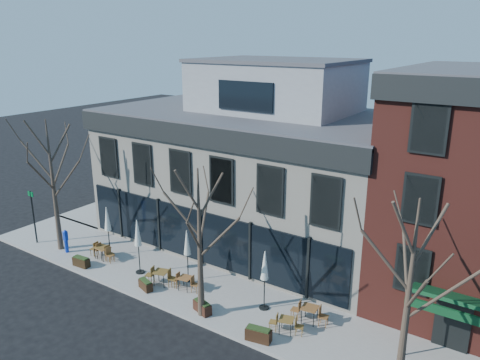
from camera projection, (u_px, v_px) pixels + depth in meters
The scene contains 23 objects.
ground at pixel (203, 267), 26.43m from camera, with size 120.00×120.00×0.00m, color black.
sidewalk_front at pixel (228, 300), 22.96m from camera, with size 33.50×4.70×0.15m, color gray.
sidewalk_side at pixel (140, 200), 37.20m from camera, with size 4.50×12.00×0.15m, color gray.
corner_building at pixel (254, 167), 29.01m from camera, with size 18.39×10.39×11.10m.
tree_corner at pixel (53, 184), 27.22m from camera, with size 3.93×3.98×7.92m.
tree_mid at pixel (200, 242), 20.61m from camera, with size 3.50×3.55×7.04m.
tree_right at pixel (408, 300), 15.70m from camera, with size 3.72×3.77×7.48m.
sign_pole at pixel (33, 214), 28.70m from camera, with size 0.50×0.10×3.40m.
call_box at pixel (66, 240), 27.73m from camera, with size 0.29×0.29×1.45m.
cafe_set_0 at pixel (102, 251), 27.10m from camera, with size 1.67×0.70×0.87m.
cafe_set_1 at pixel (104, 252), 26.95m from camera, with size 1.66×0.70×0.87m.
cafe_set_2 at pixel (161, 276), 24.16m from camera, with size 1.81×0.94×0.93m.
cafe_set_3 at pixel (185, 282), 23.70m from camera, with size 1.63×0.73×0.84m.
cafe_set_4 at pixel (286, 324), 20.24m from camera, with size 1.58×0.81×0.81m.
cafe_set_5 at pixel (309, 313), 20.97m from camera, with size 1.78×0.79×0.92m.
umbrella_0 at pixel (107, 222), 26.95m from camera, with size 0.48×0.48×3.01m.
umbrella_1 at pixel (138, 236), 24.89m from camera, with size 0.49×0.49×3.09m.
umbrella_2 at pixel (187, 245), 24.12m from camera, with size 0.46×0.46×2.85m.
umbrella_3 at pixel (265, 269), 21.55m from camera, with size 0.47×0.47×2.96m.
planter_0 at pixel (81, 262), 26.15m from camera, with size 1.04×0.49×0.56m.
planter_1 at pixel (146, 285), 23.76m from camera, with size 0.98×0.63×0.51m.
planter_2 at pixel (202, 307), 21.77m from camera, with size 1.09×0.70×0.57m.
planter_3 at pixel (258, 334), 19.72m from camera, with size 1.16×0.64×0.61m.
Camera 1 is at (15.12, -18.53, 12.46)m, focal length 35.00 mm.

